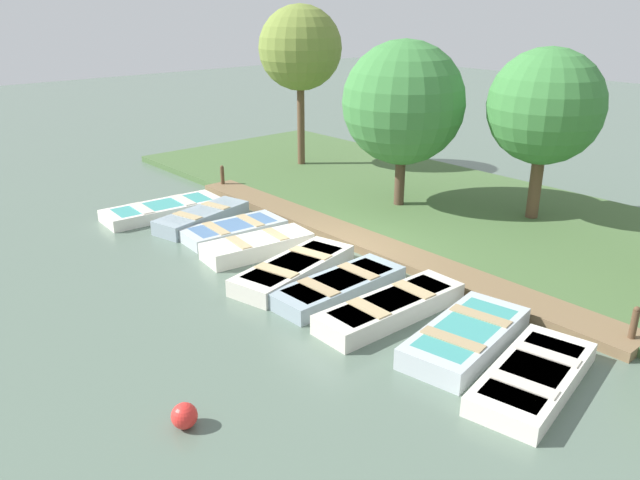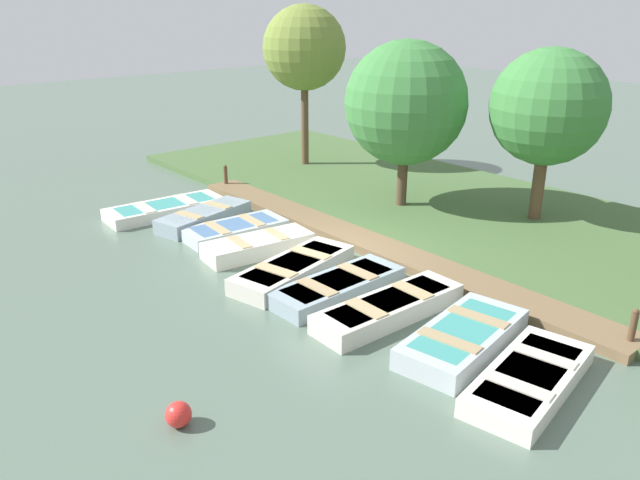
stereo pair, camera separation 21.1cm
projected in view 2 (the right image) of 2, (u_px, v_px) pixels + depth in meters
ground_plane at (331, 258)px, 15.11m from camera, size 80.00×80.00×0.00m
shore_bank at (460, 212)px, 18.09m from camera, size 8.00×24.00×0.20m
dock_walkway at (366, 242)px, 15.79m from camera, size 1.01×13.75×0.21m
rowboat_0 at (166, 209)px, 18.12m from camera, size 3.45×1.45×0.36m
rowboat_1 at (204, 217)px, 17.35m from camera, size 2.97×1.59×0.42m
rowboat_2 at (235, 229)px, 16.51m from camera, size 2.78×1.39×0.34m
rowboat_3 at (258, 245)px, 15.30m from camera, size 2.80×1.33×0.43m
rowboat_4 at (294, 269)px, 14.00m from camera, size 3.40×1.80×0.40m
rowboat_5 at (338, 286)px, 13.18m from camera, size 3.11×1.17×0.37m
rowboat_6 at (389, 308)px, 12.22m from camera, size 3.34×1.06×0.42m
rowboat_7 at (463, 338)px, 11.12m from camera, size 3.03×1.70×0.42m
rowboat_8 at (529, 379)px, 9.98m from camera, size 3.03×1.69×0.36m
mooring_post_near at (226, 177)px, 20.42m from camera, size 0.12×0.12×0.83m
mooring_post_far at (632, 330)px, 10.98m from camera, size 0.12×0.12×0.83m
buoy at (178, 414)px, 9.09m from camera, size 0.39×0.39×0.39m
park_tree_far_left at (304, 49)px, 21.54m from camera, size 2.90×2.90×5.75m
park_tree_left at (406, 103)px, 17.35m from camera, size 3.44×3.44×4.88m
park_tree_center at (548, 108)px, 16.17m from camera, size 3.03×3.03×4.77m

